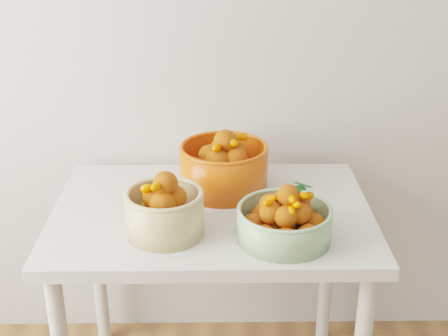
{
  "coord_description": "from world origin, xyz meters",
  "views": [
    {
      "loc": [
        -0.22,
        -0.14,
        1.66
      ],
      "look_at": [
        -0.2,
        1.53,
        0.92
      ],
      "focal_mm": 50.0,
      "sensor_mm": 36.0,
      "label": 1
    }
  ],
  "objects": [
    {
      "name": "bowl_green",
      "position": [
        -0.02,
        1.41,
        0.81
      ],
      "size": [
        0.32,
        0.32,
        0.17
      ],
      "rotation": [
        0.0,
        0.0,
        -0.2
      ],
      "color": "#89AF7B",
      "rests_on": "table"
    },
    {
      "name": "bowl_orange",
      "position": [
        -0.19,
        1.74,
        0.83
      ],
      "size": [
        0.37,
        0.37,
        0.21
      ],
      "rotation": [
        0.0,
        0.0,
        0.3
      ],
      "color": "#E1410C",
      "rests_on": "table"
    },
    {
      "name": "bowl_cream",
      "position": [
        -0.37,
        1.45,
        0.82
      ],
      "size": [
        0.25,
        0.25,
        0.2
      ],
      "rotation": [
        0.0,
        0.0,
        0.08
      ],
      "color": "tan",
      "rests_on": "table"
    },
    {
      "name": "table",
      "position": [
        -0.23,
        1.6,
        0.65
      ],
      "size": [
        1.0,
        0.7,
        0.75
      ],
      "color": "silver",
      "rests_on": "ground"
    }
  ]
}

